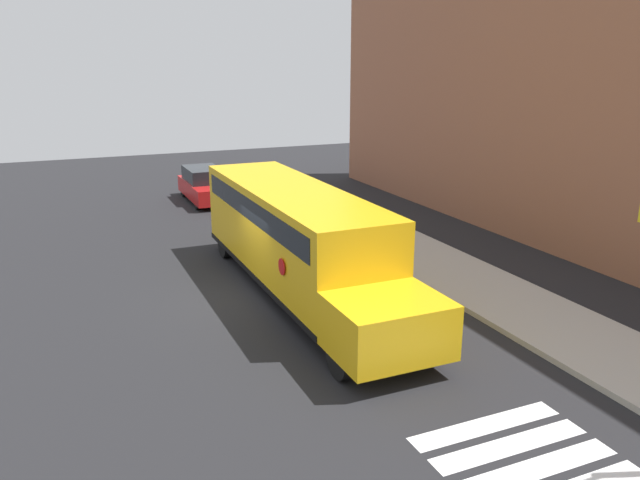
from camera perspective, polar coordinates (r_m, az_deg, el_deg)
The scene contains 6 objects.
ground_plane at distance 18.50m, azimuth -6.14°, elevation -5.13°, with size 60.00×60.00×0.00m, color black.
sidewalk_strip at distance 21.19m, azimuth 10.85°, elevation -2.31°, with size 44.00×3.00×0.15m.
building_backdrop at distance 24.44m, azimuth 24.97°, elevation 15.41°, with size 32.00×4.00×13.95m.
crosswalk_stripes at distance 11.71m, azimuth 20.45°, elevation -19.89°, with size 4.00×3.20×0.01m.
school_bus at distance 18.28m, azimuth -2.17°, elevation 0.52°, with size 11.75×2.57×3.07m.
parked_car at distance 30.98m, azimuth -10.52°, elevation 4.95°, with size 4.63×1.71×1.62m.
Camera 1 is at (16.48, -5.04, 6.72)m, focal length 35.00 mm.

